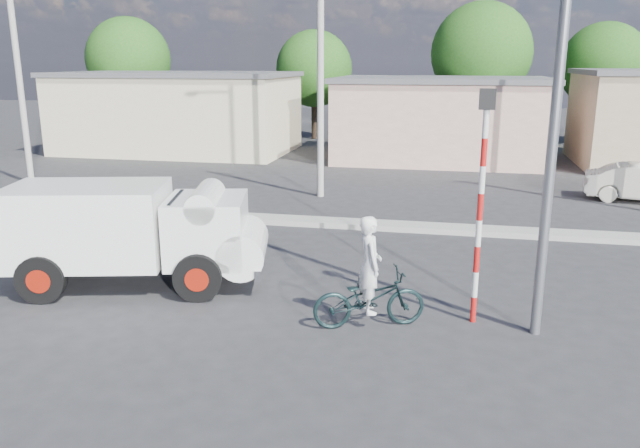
% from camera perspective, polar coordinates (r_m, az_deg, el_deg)
% --- Properties ---
extents(ground_plane, '(120.00, 120.00, 0.00)m').
position_cam_1_polar(ground_plane, '(11.34, -2.68, -10.51)').
color(ground_plane, '#2C2C2F').
rests_on(ground_plane, ground).
extents(median, '(40.00, 0.80, 0.16)m').
position_cam_1_polar(median, '(18.72, 3.49, -0.00)').
color(median, '#99968E').
rests_on(median, ground).
extents(truck, '(5.78, 3.21, 2.26)m').
position_cam_1_polar(truck, '(14.09, -16.31, -0.60)').
color(truck, black).
rests_on(truck, ground).
extents(bicycle, '(2.23, 1.43, 1.11)m').
position_cam_1_polar(bicycle, '(11.69, 4.51, -6.80)').
color(bicycle, black).
rests_on(bicycle, ground).
extents(cyclist, '(0.64, 0.78, 1.83)m').
position_cam_1_polar(cyclist, '(11.56, 4.54, -5.13)').
color(cyclist, white).
rests_on(cyclist, ground).
extents(traffic_pole, '(0.28, 0.18, 4.36)m').
position_cam_1_polar(traffic_pole, '(11.65, 14.55, 3.17)').
color(traffic_pole, red).
rests_on(traffic_pole, ground).
extents(streetlight, '(2.34, 0.22, 9.00)m').
position_cam_1_polar(streetlight, '(11.22, 20.35, 14.51)').
color(streetlight, slate).
rests_on(streetlight, ground).
extents(building_row, '(37.80, 7.30, 4.44)m').
position_cam_1_polar(building_row, '(32.07, 9.33, 9.71)').
color(building_row, beige).
rests_on(building_row, ground).
extents(tree_row, '(34.13, 7.32, 8.10)m').
position_cam_1_polar(tree_row, '(38.84, 4.90, 14.67)').
color(tree_row, '#38281E').
rests_on(tree_row, ground).
extents(utility_poles, '(35.40, 0.24, 8.00)m').
position_cam_1_polar(utility_poles, '(21.94, 13.91, 12.32)').
color(utility_poles, '#99968E').
rests_on(utility_poles, ground).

